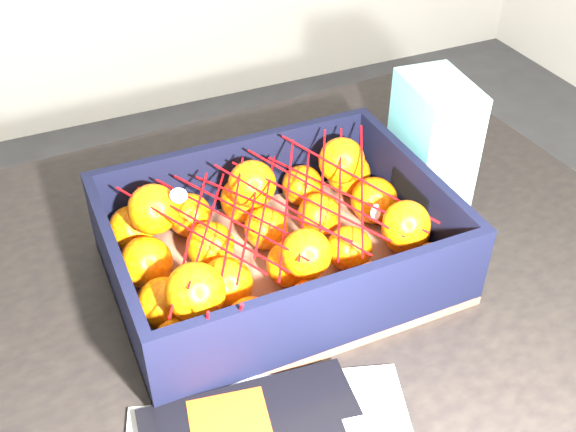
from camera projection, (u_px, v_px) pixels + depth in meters
name	position (u px, v px, depth m)	size (l,w,h in m)	color
table	(204.00, 364.00, 0.85)	(1.24, 0.85, 0.75)	black
produce_crate	(278.00, 251.00, 0.82)	(0.39, 0.29, 0.11)	brown
clementine_heap	(274.00, 241.00, 0.81)	(0.37, 0.27, 0.11)	#FF6605
mesh_net	(275.00, 212.00, 0.77)	(0.32, 0.26, 0.09)	#BE070A
retail_carton	(432.00, 142.00, 0.91)	(0.08, 0.12, 0.17)	silver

